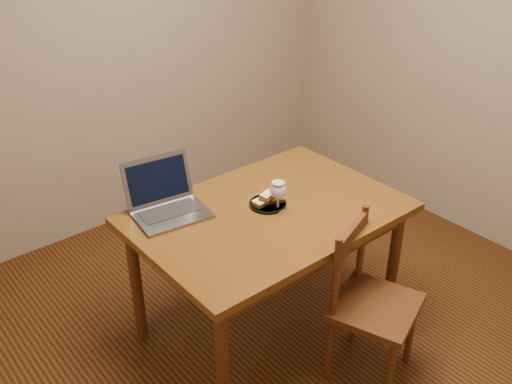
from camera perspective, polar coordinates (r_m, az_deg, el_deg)
floor at (r=3.26m, az=3.48°, el=-13.03°), size 3.20×3.20×0.02m
back_wall at (r=3.85m, az=-13.01°, el=15.27°), size 3.20×0.02×2.60m
right_wall at (r=3.83m, az=22.66°, el=13.74°), size 0.02×3.20×2.60m
table at (r=2.84m, az=1.23°, el=-3.32°), size 1.30×0.90×0.74m
chair at (r=2.76m, az=11.51°, el=-10.21°), size 0.50×0.49×0.42m
plate at (r=2.83m, az=1.20°, el=-1.22°), size 0.19×0.19×0.02m
sandwich_cheese at (r=2.81m, az=0.60°, el=-0.96°), size 0.10×0.06×0.03m
sandwich_tomato at (r=2.84m, az=1.86°, el=-0.68°), size 0.10×0.08×0.03m
sandwich_top at (r=2.81m, az=1.15°, el=-0.42°), size 0.10×0.08×0.03m
milk_glass at (r=2.76m, az=2.21°, el=-0.40°), size 0.08×0.08×0.15m
laptop at (r=2.80m, az=-9.06°, el=-0.62°), size 0.38×0.36×0.25m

